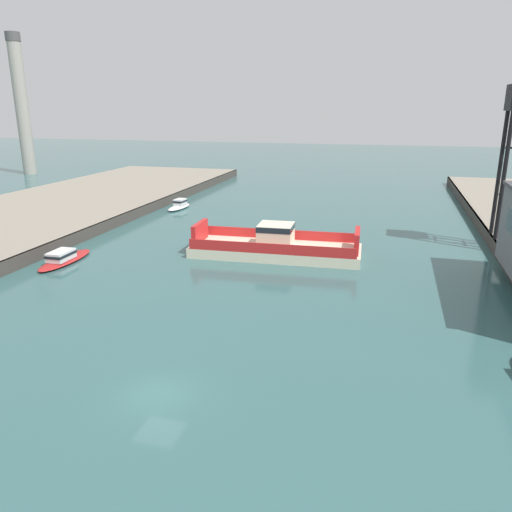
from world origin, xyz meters
name	(u,v)px	position (x,y,z in m)	size (l,w,h in m)	color
ground_plane	(158,394)	(0.00, 0.00, 0.00)	(400.00, 400.00, 0.00)	#335B5B
chain_ferry	(276,246)	(0.29, 28.41, 1.09)	(18.60, 7.18, 3.55)	beige
moored_boat_near_left	(179,205)	(-20.53, 49.87, 0.56)	(2.44, 6.32, 1.51)	white
moored_boat_mid_right	(63,258)	(-20.59, 20.12, 0.51)	(2.68, 8.31, 1.36)	red
smokestack_distant_a	(21,101)	(-72.97, 80.09, 16.94)	(3.24, 3.24, 31.84)	#9E998E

